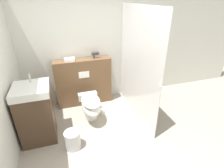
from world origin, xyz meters
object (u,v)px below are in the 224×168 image
at_px(sink_vanity, 36,113).
at_px(waste_bin, 73,140).
at_px(toilet, 91,106).
at_px(hair_drier, 96,54).

distance_m(sink_vanity, waste_bin, 0.75).
relative_size(toilet, sink_vanity, 0.61).
relative_size(toilet, waste_bin, 2.24).
relative_size(sink_vanity, waste_bin, 3.67).
relative_size(sink_vanity, hair_drier, 6.53).
bearing_deg(waste_bin, toilet, 55.65).
bearing_deg(hair_drier, waste_bin, -118.61).
xyz_separation_m(toilet, hair_drier, (0.29, 0.69, 0.84)).
distance_m(toilet, sink_vanity, 0.98).
distance_m(sink_vanity, hair_drier, 1.66).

